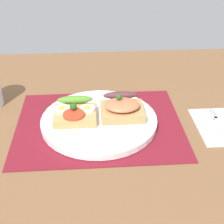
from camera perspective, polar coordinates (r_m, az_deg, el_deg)
name	(u,v)px	position (r cm, az deg, el deg)	size (l,w,h in cm)	color
ground_plane	(99,130)	(77.36, -2.22, -3.16)	(120.00, 90.00, 3.20)	brown
placemat	(99,124)	(76.36, -2.25, -2.09)	(38.23, 30.14, 0.30)	maroon
plate	(99,121)	(75.86, -2.26, -1.52)	(26.77, 26.77, 1.50)	white
sandwich_egg_tomato	(75,113)	(75.09, -6.47, -0.12)	(9.52, 9.50, 4.08)	tan
sandwich_salmon	(122,107)	(75.70, 1.76, 0.80)	(9.87, 9.45, 5.31)	#A48851
napkin	(223,125)	(79.79, 18.74, -2.21)	(12.19, 14.95, 0.60)	white
fork	(219,123)	(79.48, 18.09, -1.82)	(1.62, 13.19, 0.32)	#B7B7BC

